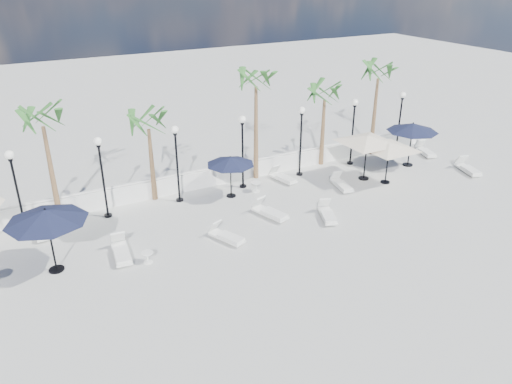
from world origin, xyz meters
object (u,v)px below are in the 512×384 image
parasol_cream_sq_a (390,143)px  parasol_cream_sq_b (368,136)px  lounger_6 (327,214)px  parasol_navy_right (413,128)px  lounger_0 (42,229)px  lounger_2 (121,251)px  lounger_1 (226,236)px  lounger_3 (270,212)px  lounger_4 (341,184)px  parasol_navy_left (46,216)px  lounger_8 (425,151)px  lounger_5 (283,177)px  lounger_7 (468,168)px  parasol_navy_mid (230,161)px

parasol_cream_sq_a → parasol_cream_sq_b: parasol_cream_sq_b is taller
lounger_6 → parasol_navy_right: bearing=43.9°
lounger_0 → lounger_2: 4.30m
lounger_1 → lounger_3: bearing=-2.2°
lounger_3 → lounger_4: size_ratio=1.09×
lounger_2 → parasol_cream_sq_a: bearing=9.0°
parasol_navy_left → parasol_cream_sq_a: size_ratio=0.61×
parasol_cream_sq_b → lounger_4: bearing=-167.6°
parasol_navy_left → parasol_cream_sq_b: parasol_navy_left is taller
lounger_1 → lounger_8: size_ratio=0.94×
parasol_cream_sq_a → lounger_5: bearing=149.3°
lounger_0 → lounger_8: 21.91m
lounger_5 → parasol_cream_sq_b: parasol_cream_sq_b is taller
lounger_7 → parasol_navy_right: bearing=149.2°
lounger_7 → parasol_navy_right: size_ratio=0.68×
lounger_8 → parasol_navy_left: 22.05m
parasol_cream_sq_b → lounger_0: bearing=173.5°
lounger_5 → lounger_1: bearing=-153.5°
parasol_cream_sq_b → parasol_navy_right: bearing=5.8°
lounger_8 → lounger_1: bearing=-149.6°
lounger_6 → parasol_cream_sq_a: 5.82m
lounger_2 → lounger_3: 6.95m
lounger_5 → parasol_navy_right: size_ratio=0.63×
lounger_0 → lounger_6: 12.61m
parasol_navy_mid → parasol_navy_right: parasol_navy_right is taller
parasol_cream_sq_a → lounger_4: bearing=167.6°
lounger_2 → parasol_navy_mid: 7.20m
lounger_5 → lounger_6: bearing=-107.4°
lounger_0 → lounger_5: (12.14, -0.00, -0.01)m
parasol_navy_mid → parasol_cream_sq_a: parasol_cream_sq_a is taller
parasol_navy_mid → lounger_8: bearing=-0.9°
lounger_1 → lounger_7: 15.11m
lounger_4 → parasol_cream_sq_b: size_ratio=0.35×
parasol_cream_sq_b → lounger_5: bearing=155.4°
parasol_navy_left → parasol_navy_mid: 9.21m
lounger_0 → lounger_6: size_ratio=0.99×
lounger_8 → parasol_cream_sq_a: size_ratio=0.39×
lounger_3 → lounger_5: size_ratio=1.09×
lounger_7 → parasol_navy_mid: size_ratio=0.81×
lounger_2 → parasol_navy_left: parasol_navy_left is taller
parasol_navy_left → lounger_1: bearing=-8.7°
lounger_4 → parasol_navy_left: 14.44m
lounger_5 → parasol_navy_left: 12.65m
lounger_1 → lounger_8: 15.54m
lounger_4 → parasol_navy_right: (5.34, 0.76, 2.05)m
parasol_navy_right → lounger_1: bearing=-167.8°
parasol_navy_mid → parasol_navy_right: bearing=-5.6°
lounger_6 → parasol_navy_left: (-11.61, 1.42, 2.11)m
parasol_navy_right → lounger_0: bearing=175.7°
lounger_4 → parasol_navy_mid: 6.02m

